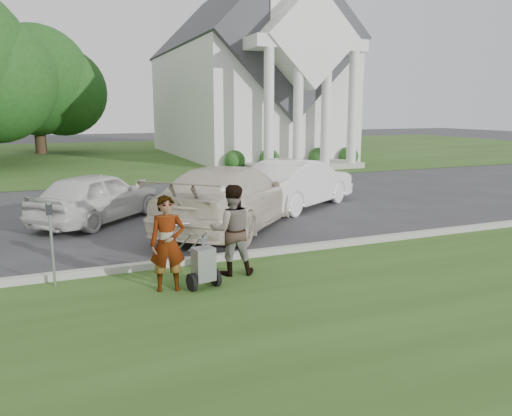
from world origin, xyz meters
TOP-DOWN VIEW (x-y plane):
  - ground at (0.00, 0.00)m, footprint 120.00×120.00m
  - grass_strip at (0.00, -3.00)m, footprint 80.00×7.00m
  - church_lawn at (0.00, 27.00)m, footprint 80.00×30.00m
  - curb at (0.00, 0.55)m, footprint 80.00×0.18m
  - church at (9.00, 23.11)m, footprint 9.19×19.00m
  - tree_back at (-4.01, 29.99)m, footprint 9.61×7.60m
  - striping_cart at (-1.10, -0.87)m, footprint 0.63×1.13m
  - person_left at (-1.68, -0.73)m, footprint 0.67×0.51m
  - person_right at (-0.38, -0.33)m, footprint 0.95×0.81m
  - parking_meter_near at (-3.50, 0.21)m, footprint 0.11×0.10m
  - car_b at (-2.30, 5.34)m, footprint 4.10×4.13m
  - car_c at (0.86, 3.22)m, footprint 5.58×5.81m
  - car_d at (3.86, 5.21)m, footprint 4.82×3.86m

SIDE VIEW (x-z plane):
  - ground at x=0.00m, z-range 0.00..0.00m
  - grass_strip at x=0.00m, z-range 0.00..0.01m
  - church_lawn at x=0.00m, z-range 0.00..0.01m
  - curb at x=0.00m, z-range 0.00..0.15m
  - striping_cart at x=-1.10m, z-range -0.07..0.92m
  - car_b at x=-2.30m, z-range 0.00..1.42m
  - car_d at x=3.86m, z-range 0.00..1.54m
  - person_left at x=-1.68m, z-range 0.00..1.65m
  - car_c at x=0.86m, z-range 0.00..1.66m
  - person_right at x=-0.38m, z-range 0.00..1.70m
  - parking_meter_near at x=-3.50m, z-range 0.20..1.71m
  - tree_back at x=-4.01m, z-range 0.28..9.17m
  - church at x=9.00m, z-range -6.11..17.99m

